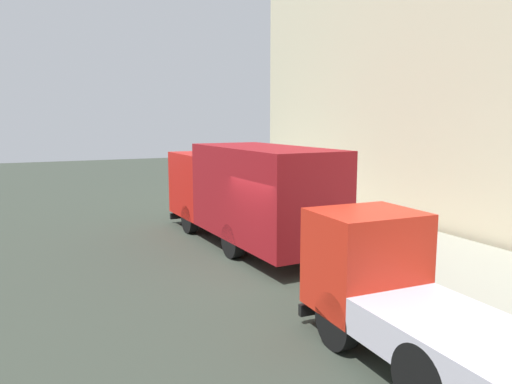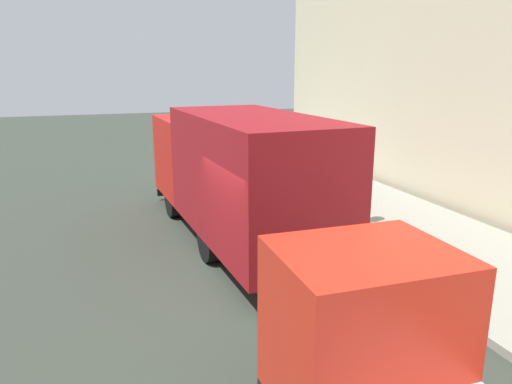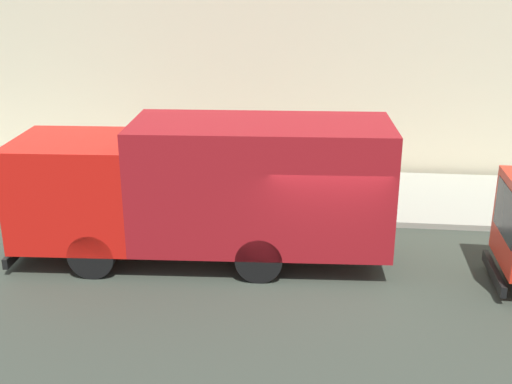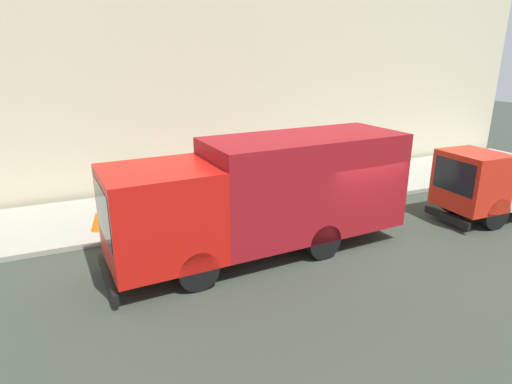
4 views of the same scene
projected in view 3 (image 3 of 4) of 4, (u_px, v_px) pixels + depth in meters
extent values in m
plane|color=#353C32|center=(327.00, 276.00, 14.22)|extent=(80.00, 80.00, 0.00)
cube|color=#9C9D8E|center=(327.00, 195.00, 19.05)|extent=(4.36, 30.00, 0.16)
cube|color=beige|center=(334.00, 0.00, 19.73)|extent=(0.50, 30.00, 11.00)
cube|color=red|center=(78.00, 189.00, 14.69)|extent=(2.57, 2.82, 2.35)
cube|color=black|center=(20.00, 176.00, 14.66)|extent=(2.04, 0.17, 1.32)
cube|color=maroon|center=(261.00, 183.00, 14.41)|extent=(2.74, 5.85, 2.78)
cube|color=black|center=(25.00, 243.00, 15.23)|extent=(2.34, 0.24, 0.24)
cylinder|color=black|center=(92.00, 255.00, 14.05)|extent=(0.35, 1.04, 1.03)
cylinder|color=black|center=(117.00, 219.00, 16.06)|extent=(0.35, 1.04, 1.03)
cylinder|color=black|center=(259.00, 259.00, 13.87)|extent=(0.35, 1.04, 1.03)
cylinder|color=black|center=(263.00, 222.00, 15.88)|extent=(0.35, 1.04, 1.03)
cube|color=black|center=(506.00, 212.00, 13.28)|extent=(1.62, 0.10, 1.06)
cube|color=black|center=(494.00, 273.00, 13.76)|extent=(1.85, 0.16, 0.24)
cylinder|color=#3F364F|center=(174.00, 173.00, 19.33)|extent=(0.33, 0.33, 0.86)
cylinder|color=maroon|center=(173.00, 149.00, 19.08)|extent=(0.44, 0.44, 0.67)
sphere|color=brown|center=(172.00, 135.00, 18.93)|extent=(0.21, 0.21, 0.21)
cylinder|color=black|center=(245.00, 187.00, 18.14)|extent=(0.38, 0.38, 0.88)
cylinder|color=tan|center=(245.00, 162.00, 17.89)|extent=(0.50, 0.50, 0.57)
sphere|color=#996B49|center=(245.00, 149.00, 17.76)|extent=(0.22, 0.22, 0.22)
cylinder|color=#3F344E|center=(156.00, 175.00, 19.13)|extent=(0.41, 0.41, 0.89)
cylinder|color=#232133|center=(155.00, 151.00, 18.87)|extent=(0.55, 0.55, 0.63)
sphere|color=#9A6B4C|center=(154.00, 136.00, 18.73)|extent=(0.23, 0.23, 0.23)
cone|color=orange|center=(81.00, 188.00, 18.49)|extent=(0.42, 0.42, 0.60)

